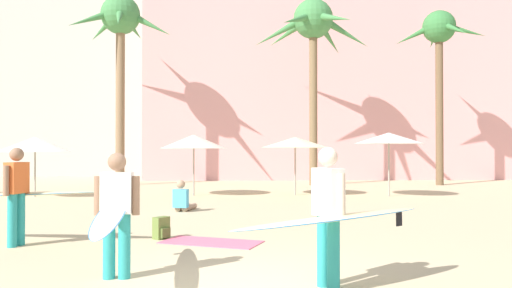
% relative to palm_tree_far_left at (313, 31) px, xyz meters
% --- Properties ---
extents(hotel_pink, '(23.72, 9.33, 13.21)m').
position_rel_palm_tree_far_left_xyz_m(hotel_pink, '(2.87, 8.47, -0.97)').
color(hotel_pink, pink).
rests_on(hotel_pink, ground).
extents(palm_tree_far_left, '(5.91, 5.49, 9.13)m').
position_rel_palm_tree_far_left_xyz_m(palm_tree_far_left, '(0.00, 0.00, 0.00)').
color(palm_tree_far_left, brown).
rests_on(palm_tree_far_left, ground).
extents(palm_tree_left, '(4.50, 4.47, 8.59)m').
position_rel_palm_tree_far_left_xyz_m(palm_tree_left, '(6.25, -0.15, -0.50)').
color(palm_tree_left, brown).
rests_on(palm_tree_left, ground).
extents(palm_tree_center, '(4.85, 5.33, 9.32)m').
position_rel_palm_tree_far_left_xyz_m(palm_tree_center, '(-9.45, 0.47, 0.08)').
color(palm_tree_center, '#896B4C').
rests_on(palm_tree_center, ground).
extents(cafe_umbrella_0, '(2.60, 2.60, 2.21)m').
position_rel_palm_tree_far_left_xyz_m(cafe_umbrella_0, '(-1.54, -5.36, -5.57)').
color(cafe_umbrella_0, gray).
rests_on(cafe_umbrella_0, ground).
extents(cafe_umbrella_1, '(2.60, 2.60, 2.20)m').
position_rel_palm_tree_far_left_xyz_m(cafe_umbrella_1, '(-11.12, -5.66, -5.65)').
color(cafe_umbrella_1, gray).
rests_on(cafe_umbrella_1, ground).
extents(cafe_umbrella_3, '(2.49, 2.49, 2.30)m').
position_rel_palm_tree_far_left_xyz_m(cafe_umbrella_3, '(-5.38, -5.35, -5.54)').
color(cafe_umbrella_3, gray).
rests_on(cafe_umbrella_3, ground).
extents(cafe_umbrella_5, '(2.54, 2.54, 2.36)m').
position_rel_palm_tree_far_left_xyz_m(cafe_umbrella_5, '(1.87, -5.98, -5.42)').
color(cafe_umbrella_5, gray).
rests_on(cafe_umbrella_5, ground).
extents(beach_towel, '(1.99, 1.47, 0.01)m').
position_rel_palm_tree_far_left_xyz_m(beach_towel, '(-4.28, -14.98, -7.57)').
color(beach_towel, '#EF6684').
rests_on(beach_towel, ground).
extents(backpack, '(0.35, 0.35, 0.42)m').
position_rel_palm_tree_far_left_xyz_m(backpack, '(-5.25, -14.54, -7.37)').
color(backpack, olive).
rests_on(backpack, ground).
extents(person_mid_left, '(0.61, 1.05, 0.89)m').
position_rel_palm_tree_far_left_xyz_m(person_mid_left, '(-5.29, -10.15, -7.27)').
color(person_mid_left, tan).
rests_on(person_mid_left, ground).
extents(person_near_left, '(3.05, 1.05, 1.75)m').
position_rel_palm_tree_far_left_xyz_m(person_near_left, '(-7.73, -15.04, -6.64)').
color(person_near_left, teal).
rests_on(person_near_left, ground).
extents(person_mid_right, '(2.62, 1.72, 1.74)m').
position_rel_palm_tree_far_left_xyz_m(person_mid_right, '(-2.70, -18.21, -6.64)').
color(person_mid_right, teal).
rests_on(person_mid_right, ground).
extents(person_far_right, '(0.77, 3.16, 1.67)m').
position_rel_palm_tree_far_left_xyz_m(person_far_right, '(-5.42, -17.63, -6.66)').
color(person_far_right, teal).
rests_on(person_far_right, ground).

